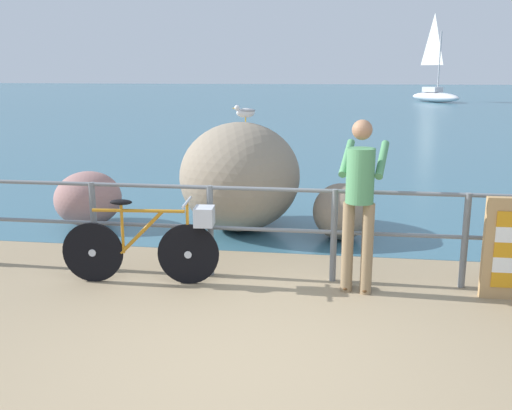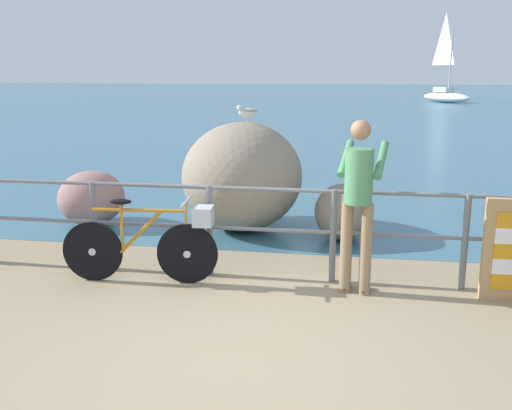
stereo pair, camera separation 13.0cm
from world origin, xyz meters
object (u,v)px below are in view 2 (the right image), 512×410
breakwater_boulder_main (242,176)px  breakwater_boulder_right (343,212)px  person_at_railing (358,199)px  bicycle (153,241)px  seagull (248,112)px  breakwater_boulder_left (92,198)px  sailboat (446,92)px

breakwater_boulder_main → breakwater_boulder_right: breakwater_boulder_main is taller
person_at_railing → breakwater_boulder_right: size_ratio=1.81×
person_at_railing → breakwater_boulder_main: size_ratio=0.93×
bicycle → person_at_railing: 2.21m
bicycle → seagull: 2.73m
breakwater_boulder_left → seagull: size_ratio=3.08×
breakwater_boulder_right → breakwater_boulder_main: bearing=168.9°
person_at_railing → breakwater_boulder_main: 2.76m
sailboat → breakwater_boulder_left: bearing=-51.0°
seagull → sailboat: 36.32m
sailboat → bicycle: bearing=-47.7°
seagull → breakwater_boulder_right: bearing=147.9°
breakwater_boulder_right → seagull: 1.92m
bicycle → breakwater_boulder_right: bicycle is taller
breakwater_boulder_main → breakwater_boulder_left: bearing=-177.0°
breakwater_boulder_right → seagull: size_ratio=2.88×
breakwater_boulder_main → breakwater_boulder_left: (-2.25, -0.12, -0.37)m
breakwater_boulder_left → breakwater_boulder_right: 3.70m
bicycle → sailboat: size_ratio=0.28×
breakwater_boulder_left → sailboat: sailboat is taller
breakwater_boulder_main → sailboat: bearing=77.3°
bicycle → breakwater_boulder_left: (-1.71, 2.18, -0.06)m
bicycle → sailboat: (8.57, 37.79, 0.24)m
breakwater_boulder_left → sailboat: 37.07m
breakwater_boulder_left → bicycle: bearing=-51.8°
bicycle → person_at_railing: size_ratio=0.95×
bicycle → person_at_railing: (2.15, 0.06, 0.53)m
person_at_railing → bicycle: bearing=101.9°
person_at_railing → breakwater_boulder_right: bearing=15.2°
breakwater_boulder_right → seagull: (-1.37, 0.36, 1.30)m
breakwater_boulder_main → breakwater_boulder_right: 1.52m
person_at_railing → breakwater_boulder_main: (-1.61, 2.24, -0.22)m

